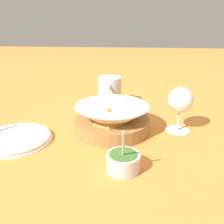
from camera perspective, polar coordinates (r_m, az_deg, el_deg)
The scene contains 6 objects.
ground_plane at distance 0.71m, azimuth 1.49°, elevation -5.12°, with size 4.00×4.00×0.00m, color orange.
food_basket at distance 0.72m, azimuth -0.04°, elevation -1.72°, with size 0.22×0.22×0.09m.
sauce_cup at distance 0.55m, azimuth 2.58°, elevation -11.18°, with size 0.08×0.07×0.11m.
wine_glass at distance 0.73m, azimuth 15.39°, elevation 2.31°, with size 0.07×0.07×0.13m.
beer_mug at distance 0.93m, azimuth -0.44°, elevation 4.51°, with size 0.13×0.09×0.11m.
side_plate at distance 0.72m, azimuth -20.99°, elevation -5.66°, with size 0.19×0.19×0.01m.
Camera 1 is at (0.64, 0.03, 0.32)m, focal length 40.00 mm.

